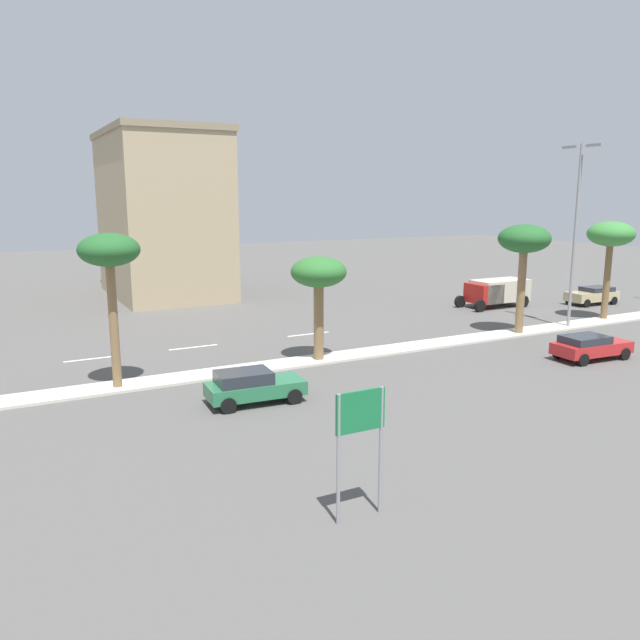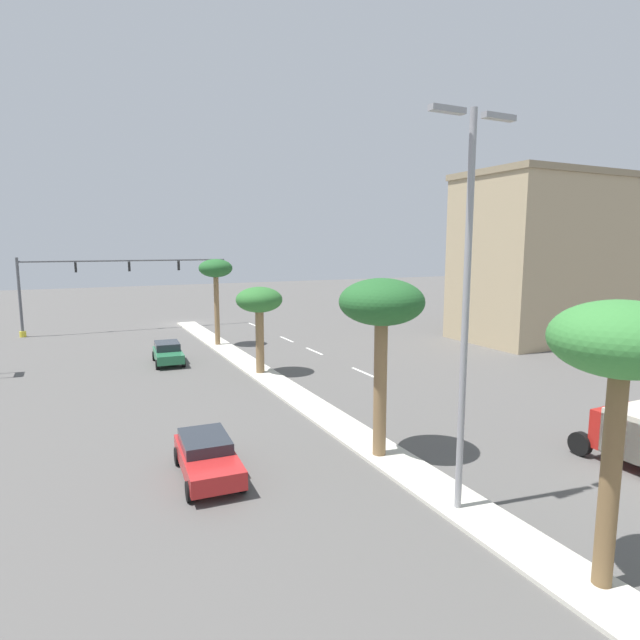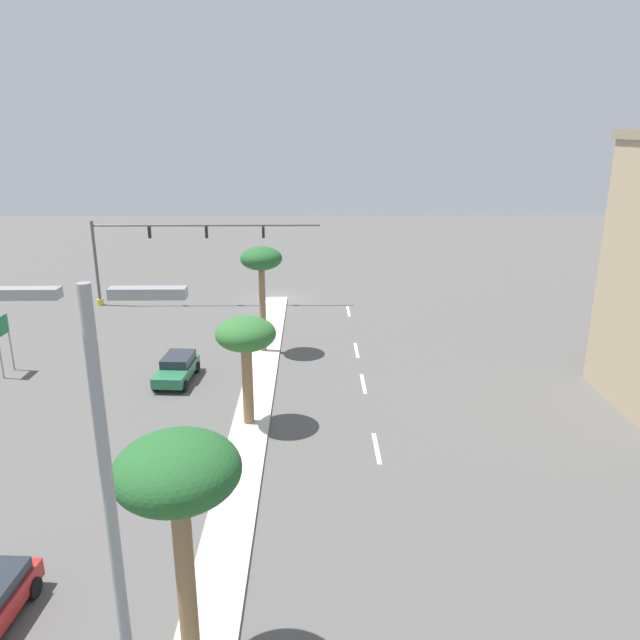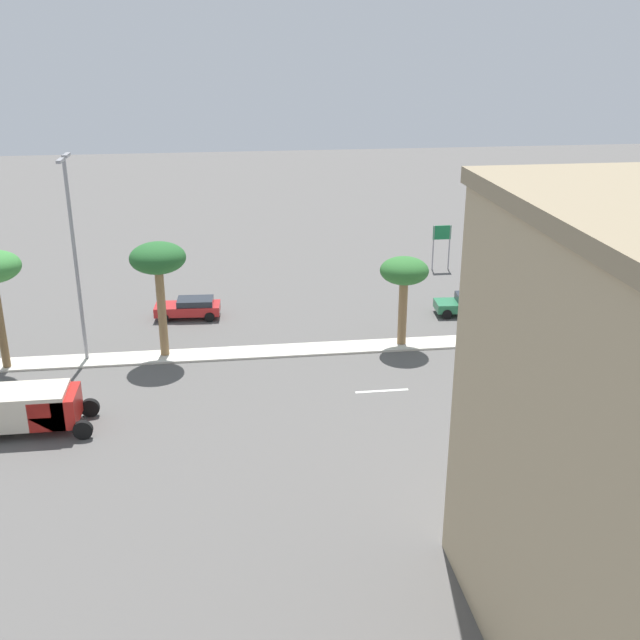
{
  "view_description": "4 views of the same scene",
  "coord_description": "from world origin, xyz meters",
  "px_view_note": "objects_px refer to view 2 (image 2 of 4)",
  "views": [
    {
      "loc": [
        27.79,
        8.64,
        8.37
      ],
      "look_at": [
        3.49,
        21.56,
        2.93
      ],
      "focal_mm": 35.07,
      "sensor_mm": 36.0,
      "label": 1
    },
    {
      "loc": [
        10.27,
        52.79,
        7.91
      ],
      "look_at": [
        -3.47,
        24.43,
        3.32
      ],
      "focal_mm": 28.8,
      "sensor_mm": 36.0,
      "label": 2
    },
    {
      "loc": [
        -3.0,
        49.99,
        13.64
      ],
      "look_at": [
        -3.42,
        18.97,
        3.96
      ],
      "focal_mm": 34.0,
      "sensor_mm": 36.0,
      "label": 3
    },
    {
      "loc": [
        -40.95,
        33.6,
        17.58
      ],
      "look_at": [
        -3.13,
        28.62,
        3.07
      ],
      "focal_mm": 42.75,
      "sensor_mm": 36.0,
      "label": 4
    }
  ],
  "objects_px": {
    "traffic_signal_gantry": "(82,282)",
    "palm_tree_outboard": "(622,347)",
    "palm_tree_trailing": "(259,303)",
    "sedan_green_front": "(168,353)",
    "palm_tree_mid": "(216,272)",
    "sedan_red_mid": "(207,456)",
    "street_lamp_left": "(467,288)",
    "commercial_building": "(544,258)",
    "palm_tree_near": "(382,308)"
  },
  "relations": [
    {
      "from": "traffic_signal_gantry",
      "to": "palm_tree_outboard",
      "type": "xyz_separation_m",
      "value": [
        -9.83,
        43.95,
        1.05
      ]
    },
    {
      "from": "palm_tree_trailing",
      "to": "sedan_green_front",
      "type": "height_order",
      "value": "palm_tree_trailing"
    },
    {
      "from": "palm_tree_mid",
      "to": "sedan_red_mid",
      "type": "bearing_deg",
      "value": 74.49
    },
    {
      "from": "traffic_signal_gantry",
      "to": "sedan_red_mid",
      "type": "distance_m",
      "value": 34.45
    },
    {
      "from": "sedan_green_front",
      "to": "street_lamp_left",
      "type": "bearing_deg",
      "value": 100.65
    },
    {
      "from": "traffic_signal_gantry",
      "to": "palm_tree_mid",
      "type": "distance_m",
      "value": 14.71
    },
    {
      "from": "traffic_signal_gantry",
      "to": "sedan_green_front",
      "type": "bearing_deg",
      "value": 106.56
    },
    {
      "from": "commercial_building",
      "to": "sedan_red_mid",
      "type": "relative_size",
      "value": 3.29
    },
    {
      "from": "palm_tree_trailing",
      "to": "palm_tree_near",
      "type": "bearing_deg",
      "value": 89.36
    },
    {
      "from": "commercial_building",
      "to": "palm_tree_outboard",
      "type": "height_order",
      "value": "commercial_building"
    },
    {
      "from": "sedan_green_front",
      "to": "sedan_red_mid",
      "type": "bearing_deg",
      "value": 84.61
    },
    {
      "from": "sedan_red_mid",
      "to": "sedan_green_front",
      "type": "bearing_deg",
      "value": -95.39
    },
    {
      "from": "palm_tree_outboard",
      "to": "street_lamp_left",
      "type": "distance_m",
      "value": 4.39
    },
    {
      "from": "palm_tree_near",
      "to": "sedan_red_mid",
      "type": "relative_size",
      "value": 1.55
    },
    {
      "from": "palm_tree_trailing",
      "to": "palm_tree_outboard",
      "type": "height_order",
      "value": "palm_tree_outboard"
    },
    {
      "from": "palm_tree_near",
      "to": "sedan_green_front",
      "type": "height_order",
      "value": "palm_tree_near"
    },
    {
      "from": "palm_tree_trailing",
      "to": "street_lamp_left",
      "type": "distance_m",
      "value": 18.44
    },
    {
      "from": "sedan_green_front",
      "to": "sedan_red_mid",
      "type": "xyz_separation_m",
      "value": [
        1.72,
        18.22,
        -0.03
      ]
    },
    {
      "from": "street_lamp_left",
      "to": "sedan_green_front",
      "type": "bearing_deg",
      "value": -79.35
    },
    {
      "from": "palm_tree_near",
      "to": "sedan_red_mid",
      "type": "distance_m",
      "value": 8.04
    },
    {
      "from": "sedan_green_front",
      "to": "palm_tree_outboard",
      "type": "bearing_deg",
      "value": 100.31
    },
    {
      "from": "palm_tree_near",
      "to": "street_lamp_left",
      "type": "height_order",
      "value": "street_lamp_left"
    },
    {
      "from": "commercial_building",
      "to": "palm_tree_trailing",
      "type": "relative_size",
      "value": 2.66
    },
    {
      "from": "palm_tree_trailing",
      "to": "street_lamp_left",
      "type": "relative_size",
      "value": 0.46
    },
    {
      "from": "traffic_signal_gantry",
      "to": "street_lamp_left",
      "type": "height_order",
      "value": "street_lamp_left"
    },
    {
      "from": "street_lamp_left",
      "to": "sedan_green_front",
      "type": "relative_size",
      "value": 2.8
    },
    {
      "from": "sedan_red_mid",
      "to": "palm_tree_trailing",
      "type": "bearing_deg",
      "value": -116.63
    },
    {
      "from": "palm_tree_mid",
      "to": "palm_tree_outboard",
      "type": "bearing_deg",
      "value": 90.89
    },
    {
      "from": "palm_tree_mid",
      "to": "street_lamp_left",
      "type": "height_order",
      "value": "street_lamp_left"
    },
    {
      "from": "traffic_signal_gantry",
      "to": "street_lamp_left",
      "type": "distance_m",
      "value": 40.82
    },
    {
      "from": "traffic_signal_gantry",
      "to": "street_lamp_left",
      "type": "xyz_separation_m",
      "value": [
        -9.2,
        39.72,
        2.05
      ]
    },
    {
      "from": "palm_tree_outboard",
      "to": "sedan_red_mid",
      "type": "height_order",
      "value": "palm_tree_outboard"
    },
    {
      "from": "palm_tree_near",
      "to": "palm_tree_outboard",
      "type": "height_order",
      "value": "palm_tree_outboard"
    },
    {
      "from": "palm_tree_mid",
      "to": "street_lamp_left",
      "type": "relative_size",
      "value": 0.59
    },
    {
      "from": "palm_tree_outboard",
      "to": "sedan_green_front",
      "type": "height_order",
      "value": "palm_tree_outboard"
    },
    {
      "from": "commercial_building",
      "to": "palm_tree_near",
      "type": "height_order",
      "value": "commercial_building"
    },
    {
      "from": "palm_tree_mid",
      "to": "sedan_green_front",
      "type": "height_order",
      "value": "palm_tree_mid"
    },
    {
      "from": "palm_tree_near",
      "to": "palm_tree_trailing",
      "type": "bearing_deg",
      "value": -90.64
    },
    {
      "from": "palm_tree_trailing",
      "to": "traffic_signal_gantry",
      "type": "bearing_deg",
      "value": -66.4
    },
    {
      "from": "palm_tree_near",
      "to": "palm_tree_outboard",
      "type": "relative_size",
      "value": 1.0
    },
    {
      "from": "commercial_building",
      "to": "palm_tree_near",
      "type": "relative_size",
      "value": 2.13
    },
    {
      "from": "palm_tree_trailing",
      "to": "sedan_red_mid",
      "type": "distance_m",
      "value": 14.66
    },
    {
      "from": "traffic_signal_gantry",
      "to": "palm_tree_trailing",
      "type": "relative_size",
      "value": 3.45
    },
    {
      "from": "commercial_building",
      "to": "sedan_green_front",
      "type": "relative_size",
      "value": 3.44
    },
    {
      "from": "palm_tree_trailing",
      "to": "sedan_red_mid",
      "type": "xyz_separation_m",
      "value": [
        6.36,
        12.68,
        -3.74
      ]
    },
    {
      "from": "palm_tree_near",
      "to": "sedan_red_mid",
      "type": "xyz_separation_m",
      "value": [
        6.2,
        -1.24,
        -4.96
      ]
    },
    {
      "from": "palm_tree_mid",
      "to": "sedan_red_mid",
      "type": "distance_m",
      "value": 24.2
    },
    {
      "from": "palm_tree_near",
      "to": "traffic_signal_gantry",
      "type": "bearing_deg",
      "value": -75.4
    },
    {
      "from": "palm_tree_mid",
      "to": "palm_tree_near",
      "type": "bearing_deg",
      "value": 89.72
    },
    {
      "from": "palm_tree_near",
      "to": "sedan_green_front",
      "type": "xyz_separation_m",
      "value": [
        4.48,
        -19.46,
        -4.93
      ]
    }
  ]
}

